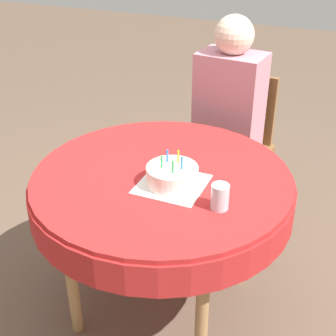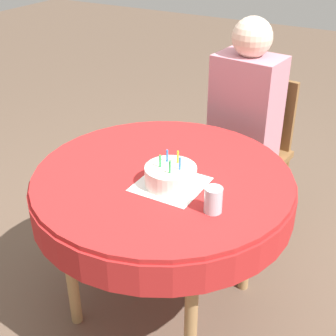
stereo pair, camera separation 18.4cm
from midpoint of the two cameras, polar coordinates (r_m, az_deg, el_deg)
ground_plane at (r=2.33m, az=1.80°, el=-16.16°), size 12.00×12.00×0.00m
dining_table at (r=1.93m, az=2.09°, el=-3.00°), size 1.07×1.07×0.72m
chair at (r=2.70m, az=11.67°, el=2.50°), size 0.48×0.48×0.84m
person at (r=2.52m, az=11.35°, el=6.79°), size 0.36×0.35×1.20m
napkin at (r=1.82m, az=3.23°, el=-2.07°), size 0.25×0.25×0.00m
birthday_cake at (r=1.80m, az=3.26°, el=-1.02°), size 0.20×0.20×0.13m
drinking_glass at (r=1.65m, az=8.72°, el=-3.95°), size 0.07×0.07×0.10m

